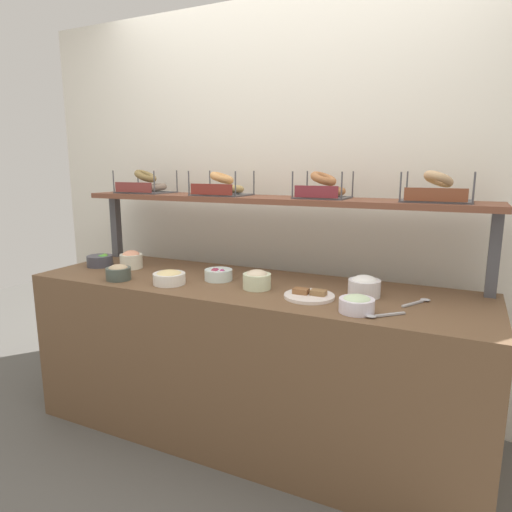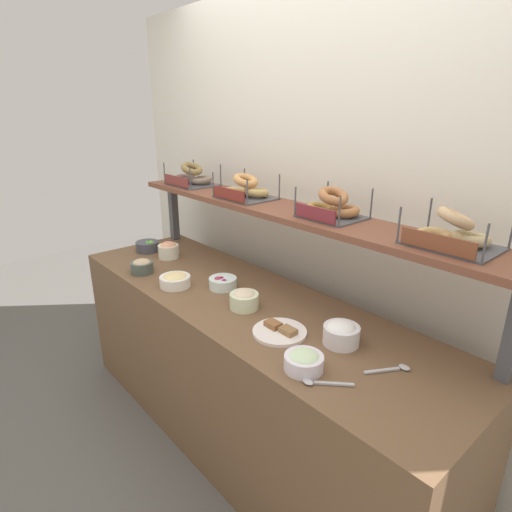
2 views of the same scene
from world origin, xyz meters
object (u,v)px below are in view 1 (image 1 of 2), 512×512
Objects in this scene: bowl_lox_spread at (131,259)px; serving_spoon_near_plate at (420,301)px; bagel_basket_sesame at (221,187)px; bowl_scallion_spread at (357,304)px; bowl_egg_salad at (169,277)px; bagel_basket_poppy at (145,185)px; serving_plate_white at (309,295)px; serving_spoon_by_edge at (379,315)px; bowl_beet_salad at (218,274)px; bagel_basket_plain at (437,192)px; bowl_veggie_mix at (100,261)px; bagel_basket_everything at (323,189)px; bowl_hummus at (118,272)px; bowl_potato_salad at (257,279)px; bowl_cream_cheese at (364,286)px.

bowl_lox_spread reaches higher than serving_spoon_near_plate.
bowl_scallion_spread is at bearing -27.92° from bagel_basket_sesame.
bowl_scallion_spread is at bearing -2.37° from bowl_egg_salad.
bagel_basket_poppy is at bearing 105.73° from bowl_lox_spread.
serving_plate_white reaches higher than serving_spoon_by_edge.
bowl_beet_salad is 0.53m from bagel_basket_sesame.
bowl_lox_spread is 0.84× the size of serving_spoon_near_plate.
bowl_scallion_spread is 0.10m from serving_spoon_by_edge.
bagel_basket_plain is (1.03, 0.29, 0.45)m from bowl_beet_salad.
bowl_egg_salad is at bearing -14.68° from bowl_veggie_mix.
bagel_basket_everything is at bearing 100.21° from serving_plate_white.
bowl_beet_salad is 0.53m from bowl_hummus.
bowl_scallion_spread is 0.27m from serving_plate_white.
serving_spoon_near_plate is (0.76, 0.09, -0.04)m from bowl_potato_salad.
bowl_egg_salad is 0.51× the size of bagel_basket_poppy.
bowl_scallion_spread is at bearing -84.89° from bowl_cream_cheese.
bowl_cream_cheese is 0.54× the size of bagel_basket_everything.
bowl_potato_salad is 0.60× the size of serving_plate_white.
bagel_basket_everything is at bearing 13.13° from bowl_veggie_mix.
bagel_basket_plain is at bearing 20.86° from bowl_egg_salad.
bowl_hummus is 0.56× the size of serving_plate_white.
bowl_veggie_mix is at bearing 172.35° from serving_spoon_by_edge.
bowl_egg_salad is 0.65m from bowl_veggie_mix.
bagel_basket_plain is (0.27, 0.26, 0.43)m from bowl_cream_cheese.
bowl_hummus is at bearing -167.98° from bowl_potato_salad.
bowl_lox_spread is at bearing -171.05° from bagel_basket_plain.
bowl_cream_cheese is 0.64× the size of serving_plate_white.
bowl_hummus reaches higher than bowl_egg_salad.
bagel_basket_poppy is (-1.47, 0.49, 0.44)m from bowl_scallion_spread.
bowl_scallion_spread is 1.05× the size of bowl_potato_salad.
bowl_cream_cheese is 0.46× the size of bagel_basket_poppy.
bowl_beet_salad reaches higher than serving_spoon_by_edge.
bowl_egg_salad is 0.53× the size of bagel_basket_sesame.
bowl_cream_cheese is 1.01× the size of bowl_scallion_spread.
bagel_basket_everything reaches higher than serving_spoon_by_edge.
bowl_potato_salad is at bearing 14.41° from bowl_egg_salad.
bagel_basket_plain is at bearing 24.34° from bowl_potato_salad.
bowl_cream_cheese is 0.98× the size of bowl_veggie_mix.
bagel_basket_poppy is (-0.07, 0.25, 0.42)m from bowl_lox_spread.
bagel_basket_sesame is (-1.01, 0.51, 0.47)m from serving_spoon_by_edge.
bowl_lox_spread is 1.42m from bowl_scallion_spread.
bagel_basket_sesame is at bearing 153.34° from serving_spoon_by_edge.
bowl_lox_spread is at bearing -166.53° from bagel_basket_everything.
bowl_hummus is at bearing 179.16° from serving_spoon_by_edge.
bagel_basket_sesame is (0.69, 0.28, 0.44)m from bowl_veggie_mix.
bowl_egg_salad reaches higher than serving_spoon_by_edge.
bowl_egg_salad is at bearing -159.14° from bagel_basket_plain.
bowl_potato_salad is 0.92× the size of bowl_veggie_mix.
bowl_potato_salad is at bearing -169.73° from bowl_cream_cheese.
bowl_cream_cheese is 0.47× the size of bagel_basket_plain.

